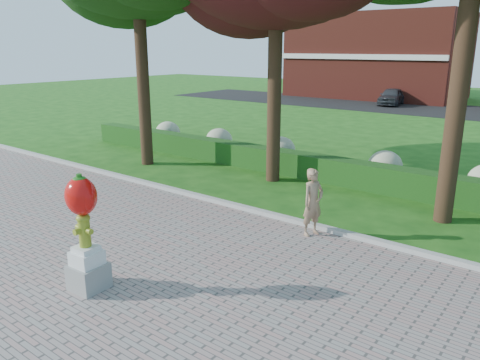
% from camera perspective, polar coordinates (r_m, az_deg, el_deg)
% --- Properties ---
extents(ground, '(100.00, 100.00, 0.00)m').
position_cam_1_polar(ground, '(9.90, -5.90, -9.52)').
color(ground, '#184D13').
rests_on(ground, ground).
extents(curb, '(40.00, 0.18, 0.15)m').
position_cam_1_polar(curb, '(12.04, 3.96, -4.36)').
color(curb, '#ADADA5').
rests_on(curb, ground).
extents(lawn_hedge, '(24.00, 0.70, 0.80)m').
position_cam_1_polar(lawn_hedge, '(15.29, 12.37, 0.99)').
color(lawn_hedge, '#144714').
rests_on(lawn_hedge, ground).
extents(hydrangea_row, '(20.10, 1.10, 0.99)m').
position_cam_1_polar(hydrangea_row, '(15.92, 15.82, 1.90)').
color(hydrangea_row, '#A9AD84').
rests_on(hydrangea_row, ground).
extents(building_left, '(14.00, 8.00, 7.00)m').
position_cam_1_polar(building_left, '(43.57, 16.32, 14.31)').
color(building_left, maroon).
rests_on(building_left, ground).
extents(hydrant_sculpture, '(0.62, 0.61, 2.14)m').
position_cam_1_polar(hydrant_sculpture, '(8.62, -18.46, -5.76)').
color(hydrant_sculpture, gray).
rests_on(hydrant_sculpture, walkway).
extents(woman, '(0.52, 0.66, 1.57)m').
position_cam_1_polar(woman, '(10.80, 8.88, -2.69)').
color(woman, '#A07B5B').
rests_on(woman, walkway).
extents(parked_car, '(2.06, 3.94, 1.28)m').
position_cam_1_polar(parked_car, '(37.66, 17.98, 9.68)').
color(parked_car, '#393C40').
rests_on(parked_car, street).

